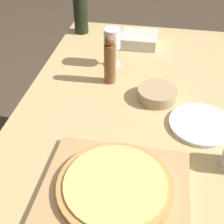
% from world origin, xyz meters
% --- Properties ---
extents(dining_table, '(0.81, 1.55, 0.75)m').
position_xyz_m(dining_table, '(0.00, 0.00, 0.66)').
color(dining_table, tan).
rests_on(dining_table, ground_plane).
extents(cutting_board, '(0.40, 0.33, 0.02)m').
position_xyz_m(cutting_board, '(0.01, -0.32, 0.76)').
color(cutting_board, tan).
rests_on(cutting_board, dining_table).
extents(pizza, '(0.31, 0.31, 0.02)m').
position_xyz_m(pizza, '(0.01, -0.32, 0.78)').
color(pizza, '#C68947').
rests_on(pizza, cutting_board).
extents(wine_bottle, '(0.07, 0.07, 0.31)m').
position_xyz_m(wine_bottle, '(-0.33, 0.65, 0.89)').
color(wine_bottle, black).
rests_on(wine_bottle, dining_table).
extents(pepper_mill, '(0.05, 0.05, 0.20)m').
position_xyz_m(pepper_mill, '(-0.10, 0.21, 0.85)').
color(pepper_mill, brown).
rests_on(pepper_mill, dining_table).
extents(wine_glass, '(0.07, 0.07, 0.16)m').
position_xyz_m(wine_glass, '(-0.12, 0.35, 0.87)').
color(wine_glass, silver).
rests_on(wine_glass, dining_table).
extents(small_bowl, '(0.15, 0.15, 0.04)m').
position_xyz_m(small_bowl, '(0.09, 0.13, 0.78)').
color(small_bowl, tan).
rests_on(small_bowl, dining_table).
extents(dinner_plate, '(0.22, 0.22, 0.01)m').
position_xyz_m(dinner_plate, '(0.25, 0.00, 0.76)').
color(dinner_plate, white).
rests_on(dinner_plate, dining_table).
extents(food_container, '(0.17, 0.15, 0.05)m').
position_xyz_m(food_container, '(-0.02, 0.56, 0.78)').
color(food_container, beige).
rests_on(food_container, dining_table).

